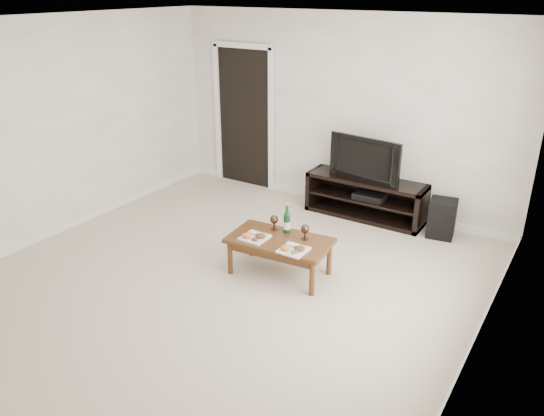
{
  "coord_description": "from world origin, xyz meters",
  "views": [
    {
      "loc": [
        3.04,
        -3.69,
        2.91
      ],
      "look_at": [
        0.24,
        0.69,
        0.7
      ],
      "focal_mm": 35.0,
      "sensor_mm": 36.0,
      "label": 1
    }
  ],
  "objects_px": {
    "media_console": "(365,198)",
    "subwoofer": "(442,218)",
    "television": "(368,158)",
    "coffee_table": "(280,256)"
  },
  "relations": [
    {
      "from": "coffee_table",
      "to": "media_console",
      "type": "bearing_deg",
      "value": 85.11
    },
    {
      "from": "media_console",
      "to": "subwoofer",
      "type": "bearing_deg",
      "value": -1.71
    },
    {
      "from": "subwoofer",
      "to": "coffee_table",
      "type": "height_order",
      "value": "subwoofer"
    },
    {
      "from": "media_console",
      "to": "subwoofer",
      "type": "relative_size",
      "value": 3.33
    },
    {
      "from": "subwoofer",
      "to": "television",
      "type": "bearing_deg",
      "value": 168.87
    },
    {
      "from": "subwoofer",
      "to": "coffee_table",
      "type": "relative_size",
      "value": 0.44
    },
    {
      "from": "television",
      "to": "subwoofer",
      "type": "height_order",
      "value": "television"
    },
    {
      "from": "media_console",
      "to": "subwoofer",
      "type": "xyz_separation_m",
      "value": [
        1.03,
        -0.03,
        -0.04
      ]
    },
    {
      "from": "television",
      "to": "coffee_table",
      "type": "bearing_deg",
      "value": -88.25
    },
    {
      "from": "media_console",
      "to": "coffee_table",
      "type": "xyz_separation_m",
      "value": [
        -0.16,
        -1.91,
        -0.07
      ]
    }
  ]
}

